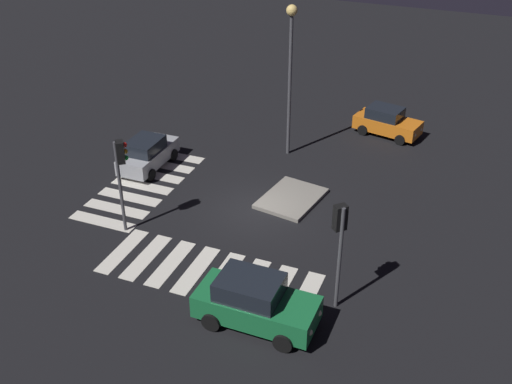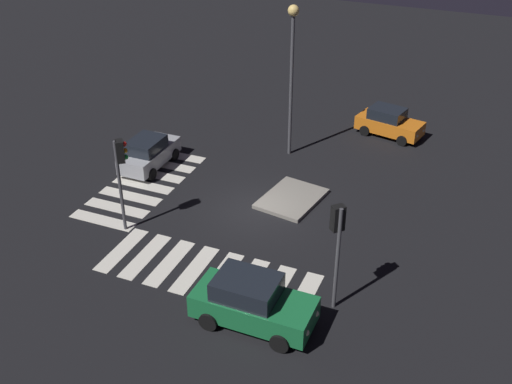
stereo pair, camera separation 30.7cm
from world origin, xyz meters
TOP-DOWN VIEW (x-y plane):
  - ground_plane at (0.00, 0.00)m, footprint 80.00×80.00m
  - traffic_island at (-1.50, 1.21)m, footprint 3.59×2.93m
  - car_green at (6.96, 2.75)m, footprint 2.11×4.43m
  - car_orange at (-10.38, 3.90)m, footprint 2.35×3.94m
  - car_silver at (-1.81, -6.76)m, footprint 3.85×1.82m
  - traffic_light_east at (3.54, -4.63)m, footprint 0.54×0.53m
  - traffic_light_north at (4.91, 5.10)m, footprint 0.54×0.54m
  - street_lamp at (-6.06, -0.57)m, footprint 0.56×0.56m
  - crosswalk_near at (0.00, -6.08)m, footprint 7.60×3.20m
  - crosswalk_side at (5.04, 0.00)m, footprint 3.20×8.75m

SIDE VIEW (x-z plane):
  - ground_plane at x=0.00m, z-range 0.00..0.00m
  - crosswalk_near at x=0.00m, z-range 0.00..0.02m
  - crosswalk_side at x=5.04m, z-range 0.00..0.02m
  - traffic_island at x=-1.50m, z-range 0.00..0.18m
  - car_orange at x=-10.38m, z-range -0.01..1.61m
  - car_silver at x=-1.81m, z-range -0.02..1.65m
  - car_green at x=6.96m, z-range -0.02..1.90m
  - traffic_light_north at x=4.91m, z-range 1.11..5.40m
  - traffic_light_east at x=3.54m, z-range 1.12..5.44m
  - street_lamp at x=-6.06m, z-range 1.42..9.41m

